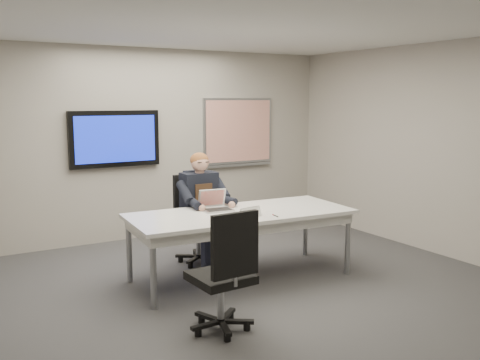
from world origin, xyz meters
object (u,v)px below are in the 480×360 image
conference_table (241,220)px  office_chair_near (224,294)px  office_chair_far (197,235)px  laptop (215,205)px  seated_person (206,222)px

conference_table → office_chair_near: 1.50m
office_chair_far → laptop: bearing=-95.6°
conference_table → laptop: (-0.20, 0.24, 0.15)m
seated_person → office_chair_near: bearing=-112.9°
seated_person → laptop: seated_person is taller
office_chair_far → laptop: size_ratio=3.10×
office_chair_near → laptop: bearing=-118.5°
office_chair_far → laptop: office_chair_far is taller
laptop → conference_table: bearing=-43.8°
office_chair_far → office_chair_near: size_ratio=0.99×
office_chair_near → seated_person: (0.71, 1.74, 0.22)m
office_chair_near → seated_person: seated_person is taller
office_chair_near → laptop: size_ratio=3.13×
conference_table → laptop: bearing=133.0°
conference_table → laptop: laptop is taller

